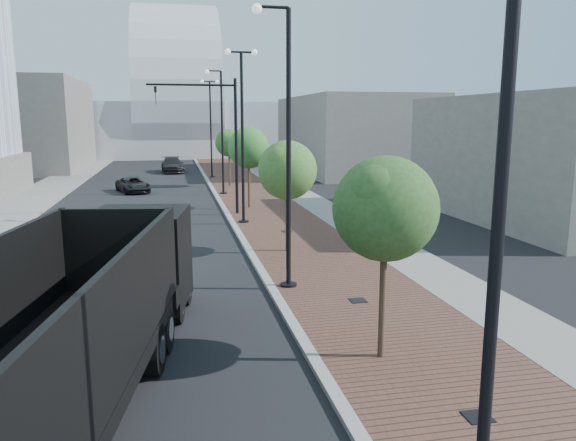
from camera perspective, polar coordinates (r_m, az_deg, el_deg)
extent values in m
cube|color=#4C2D23|center=(48.54, -3.89, 3.75)|extent=(7.00, 140.00, 0.12)
cube|color=slate|center=(48.98, -0.76, 3.84)|extent=(2.40, 140.00, 0.13)
cube|color=gray|center=(48.19, -8.03, 3.64)|extent=(0.30, 140.00, 0.14)
cube|color=slate|center=(49.09, -23.36, 2.99)|extent=(4.00, 140.00, 0.12)
cube|color=black|center=(16.59, -14.96, -3.69)|extent=(3.02, 3.10, 2.72)
cube|color=black|center=(18.23, -13.82, -5.25)|extent=(2.56, 0.92, 1.36)
cube|color=black|center=(15.37, -16.04, -7.50)|extent=(2.71, 1.25, 0.52)
cube|color=black|center=(10.50, -23.27, -16.65)|extent=(4.04, 9.89, 0.37)
cube|color=black|center=(10.32, -23.44, -14.57)|extent=(4.14, 9.90, 0.13)
cube|color=black|center=(9.54, -16.47, -9.41)|extent=(1.69, 9.50, 2.09)
cube|color=black|center=(14.09, -17.24, -3.03)|extent=(2.60, 0.55, 2.09)
cylinder|color=black|center=(16.64, -18.93, -8.17)|extent=(0.50, 1.18, 1.15)
cylinder|color=silver|center=(16.64, -18.93, -8.17)|extent=(0.45, 0.68, 0.63)
cylinder|color=black|center=(16.15, -11.38, -8.36)|extent=(0.50, 1.18, 1.15)
cylinder|color=silver|center=(16.15, -11.38, -8.36)|extent=(0.45, 0.68, 0.63)
cylinder|color=black|center=(18.10, -17.52, -6.58)|extent=(0.50, 1.18, 1.15)
cylinder|color=silver|center=(18.10, -17.52, -6.58)|extent=(0.45, 0.68, 0.63)
cylinder|color=black|center=(17.66, -10.58, -6.69)|extent=(0.50, 1.18, 1.15)
cylinder|color=silver|center=(17.66, -10.58, -6.69)|extent=(0.45, 0.68, 0.63)
cylinder|color=black|center=(13.80, -22.72, -12.33)|extent=(0.50, 1.18, 1.15)
cylinder|color=silver|center=(13.80, -22.72, -12.33)|extent=(0.45, 0.68, 0.63)
cylinder|color=black|center=(13.21, -13.54, -12.81)|extent=(0.50, 1.18, 1.15)
cylinder|color=silver|center=(13.21, -13.54, -12.81)|extent=(0.45, 0.68, 0.63)
cylinder|color=black|center=(14.84, -21.12, -10.59)|extent=(0.50, 1.18, 1.15)
cylinder|color=silver|center=(14.84, -21.12, -10.59)|extent=(0.45, 0.68, 0.63)
cylinder|color=black|center=(14.30, -12.61, -10.93)|extent=(0.50, 1.18, 1.15)
cylinder|color=silver|center=(14.30, -12.61, -10.93)|extent=(0.45, 0.68, 0.63)
imported|color=silver|center=(22.19, -15.79, -3.14)|extent=(2.20, 4.20, 1.32)
imported|color=black|center=(45.12, -15.66, 3.55)|extent=(3.17, 4.63, 1.18)
imported|color=black|center=(60.91, -11.80, 5.62)|extent=(2.54, 5.58, 1.58)
imported|color=black|center=(29.28, 7.63, 1.05)|extent=(0.81, 0.63, 1.96)
cylinder|color=black|center=(6.94, 20.89, 0.54)|extent=(0.16, 0.16, 9.00)
cylinder|color=black|center=(18.99, 0.06, -6.77)|extent=(0.56, 0.56, 0.20)
cylinder|color=black|center=(18.17, 0.06, 6.97)|extent=(0.16, 0.16, 9.00)
cylinder|color=black|center=(18.36, -1.58, 21.11)|extent=(1.00, 0.10, 0.10)
sphere|color=silver|center=(18.26, -3.23, 20.93)|extent=(0.32, 0.32, 0.32)
cylinder|color=black|center=(30.51, -4.59, -0.19)|extent=(0.56, 0.56, 0.20)
cylinder|color=black|center=(30.00, -4.71, 8.32)|extent=(0.16, 0.16, 9.00)
cylinder|color=black|center=(30.17, -4.85, 16.89)|extent=(1.40, 0.10, 0.10)
sphere|color=silver|center=(30.09, -6.23, 16.89)|extent=(0.32, 0.32, 0.32)
sphere|color=silver|center=(30.27, -3.47, 16.89)|extent=(0.32, 0.32, 0.32)
cylinder|color=black|center=(42.29, -6.66, 2.76)|extent=(0.56, 0.56, 0.20)
cylinder|color=black|center=(41.93, -6.79, 8.89)|extent=(0.16, 0.16, 9.00)
cylinder|color=black|center=(42.01, -7.63, 15.02)|extent=(1.00, 0.10, 0.10)
sphere|color=silver|center=(41.97, -8.33, 14.91)|extent=(0.32, 0.32, 0.32)
cylinder|color=black|center=(54.17, -7.83, 4.42)|extent=(0.56, 0.56, 0.20)
cylinder|color=black|center=(53.89, -7.95, 9.21)|extent=(0.16, 0.16, 9.00)
cylinder|color=black|center=(53.98, -8.07, 13.98)|extent=(1.40, 0.10, 0.10)
sphere|color=silver|center=(53.94, -8.84, 13.97)|extent=(0.32, 0.32, 0.32)
sphere|color=silver|center=(54.04, -7.31, 14.00)|extent=(0.32, 0.32, 0.32)
cylinder|color=black|center=(33.01, -5.36, 7.43)|extent=(0.18, 0.18, 8.00)
cylinder|color=black|center=(32.82, -9.93, 13.59)|extent=(5.00, 0.12, 0.12)
imported|color=black|center=(32.78, -13.47, 12.42)|extent=(0.16, 0.20, 1.00)
cylinder|color=#382619|center=(13.29, 9.72, -7.23)|extent=(0.16, 0.16, 3.45)
sphere|color=#254C1A|center=(12.83, 9.99, 1.20)|extent=(2.43, 2.43, 2.43)
sphere|color=#254C1A|center=(13.29, 11.09, 0.41)|extent=(1.70, 1.70, 1.70)
sphere|color=#254C1A|center=(12.39, 9.27, 2.51)|extent=(1.46, 1.46, 1.46)
cylinder|color=#382619|center=(23.59, -0.07, 0.58)|extent=(0.16, 0.16, 3.35)
sphere|color=#376322|center=(23.33, -0.07, 5.21)|extent=(2.49, 2.49, 2.49)
sphere|color=#376322|center=(23.73, 0.73, 4.72)|extent=(1.74, 1.74, 1.74)
sphere|color=#376322|center=(22.95, -0.65, 5.96)|extent=(1.49, 1.49, 1.49)
cylinder|color=#382619|center=(35.29, -4.05, 4.09)|extent=(0.16, 0.16, 3.64)
sphere|color=#286623|center=(35.12, -4.09, 7.46)|extent=(2.60, 2.60, 2.60)
sphere|color=#286623|center=(35.48, -3.51, 7.08)|extent=(1.82, 1.82, 1.82)
sphere|color=#286623|center=(34.76, -4.53, 8.02)|extent=(1.56, 1.56, 1.56)
cylinder|color=#382619|center=(47.16, -6.05, 5.56)|extent=(0.16, 0.16, 3.45)
sphere|color=#24521C|center=(47.03, -6.09, 7.95)|extent=(2.32, 2.32, 2.32)
sphere|color=#24521C|center=(47.38, -5.64, 7.68)|extent=(1.62, 1.62, 1.62)
sphere|color=#24521C|center=(46.69, -6.43, 8.35)|extent=(1.39, 1.39, 1.39)
cube|color=#B2B6BD|center=(92.77, -11.27, 9.22)|extent=(50.00, 28.00, 8.00)
cube|color=#5E5B54|center=(69.82, -26.13, 8.83)|extent=(14.00, 20.00, 10.00)
cube|color=slate|center=(60.86, 6.59, 8.79)|extent=(12.00, 22.00, 8.00)
cube|color=#5F5B55|center=(34.95, 25.56, 5.80)|extent=(10.00, 16.00, 7.00)
cube|color=black|center=(11.77, 18.95, -18.56)|extent=(0.50, 0.50, 0.02)
cube|color=black|center=(17.61, 7.22, -8.16)|extent=(0.50, 0.50, 0.02)
cube|color=black|center=(27.88, -0.13, -1.11)|extent=(0.50, 0.50, 0.02)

